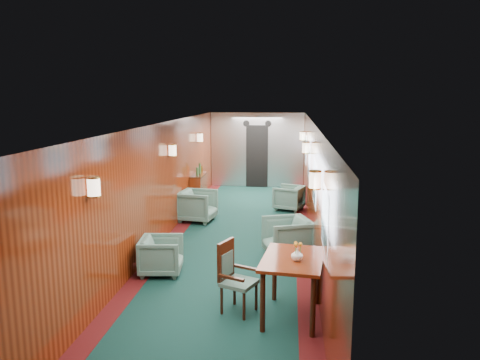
{
  "coord_description": "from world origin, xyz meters",
  "views": [
    {
      "loc": [
        1.05,
        -9.04,
        2.94
      ],
      "look_at": [
        0.0,
        0.73,
        1.15
      ],
      "focal_mm": 35.0,
      "sensor_mm": 36.0,
      "label": 1
    }
  ],
  "objects": [
    {
      "name": "room",
      "position": [
        0.0,
        0.0,
        1.63
      ],
      "size": [
        12.0,
        12.1,
        2.4
      ],
      "color": "#0D2F29",
      "rests_on": "ground"
    },
    {
      "name": "bulkhead",
      "position": [
        0.0,
        5.91,
        1.18
      ],
      "size": [
        2.98,
        0.17,
        2.39
      ],
      "color": "silver",
      "rests_on": "ground"
    },
    {
      "name": "windows_right",
      "position": [
        1.49,
        0.25,
        1.45
      ],
      "size": [
        0.02,
        8.6,
        0.8
      ],
      "color": "silver",
      "rests_on": "ground"
    },
    {
      "name": "wall_sconces",
      "position": [
        0.0,
        0.57,
        1.79
      ],
      "size": [
        2.97,
        7.97,
        0.25
      ],
      "color": "#FFEBC6",
      "rests_on": "ground"
    },
    {
      "name": "dining_table",
      "position": [
        1.12,
        -3.14,
        0.7
      ],
      "size": [
        0.91,
        1.2,
        0.83
      ],
      "rotation": [
        0.0,
        0.0,
        -0.12
      ],
      "color": "maroon",
      "rests_on": "ground"
    },
    {
      "name": "side_chair",
      "position": [
        0.31,
        -3.03,
        0.53
      ],
      "size": [
        0.57,
        0.58,
        0.99
      ],
      "rotation": [
        0.0,
        0.0,
        -0.41
      ],
      "color": "#1D443F",
      "rests_on": "ground"
    },
    {
      "name": "credenza",
      "position": [
        -1.34,
        2.93,
        0.45
      ],
      "size": [
        0.31,
        0.99,
        1.16
      ],
      "color": "maroon",
      "rests_on": "ground"
    },
    {
      "name": "flower_vase",
      "position": [
        1.17,
        -3.25,
        0.92
      ],
      "size": [
        0.18,
        0.18,
        0.16
      ],
      "primitive_type": "imported",
      "rotation": [
        0.0,
        0.0,
        -0.15
      ],
      "color": "beige",
      "rests_on": "dining_table"
    },
    {
      "name": "armchair_left_near",
      "position": [
        -1.04,
        -1.81,
        0.31
      ],
      "size": [
        0.75,
        0.74,
        0.62
      ],
      "primitive_type": "imported",
      "rotation": [
        0.0,
        0.0,
        1.68
      ],
      "color": "#1D443F",
      "rests_on": "ground"
    },
    {
      "name": "armchair_left_far",
      "position": [
        -1.09,
        1.51,
        0.37
      ],
      "size": [
        0.92,
        0.9,
        0.74
      ],
      "primitive_type": "imported",
      "rotation": [
        0.0,
        0.0,
        1.42
      ],
      "color": "#1D443F",
      "rests_on": "ground"
    },
    {
      "name": "armchair_right_near",
      "position": [
        1.03,
        -0.75,
        0.36
      ],
      "size": [
        1.02,
        1.0,
        0.73
      ],
      "primitive_type": "imported",
      "rotation": [
        0.0,
        0.0,
        -1.23
      ],
      "color": "#1D443F",
      "rests_on": "ground"
    },
    {
      "name": "armchair_right_far",
      "position": [
        1.05,
        2.86,
        0.32
      ],
      "size": [
        0.89,
        0.88,
        0.64
      ],
      "primitive_type": "imported",
      "rotation": [
        0.0,
        0.0,
        -1.92
      ],
      "color": "#1D443F",
      "rests_on": "ground"
    }
  ]
}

